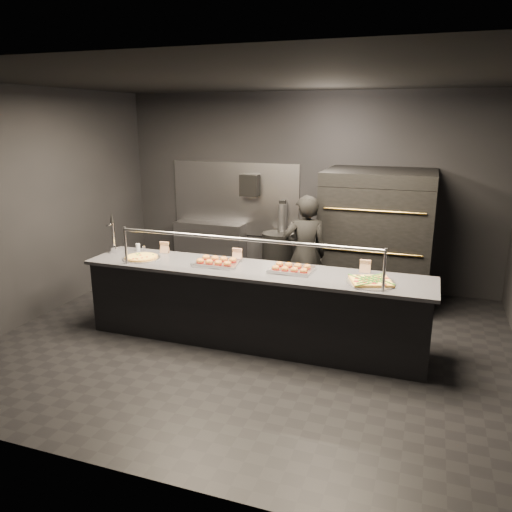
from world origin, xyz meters
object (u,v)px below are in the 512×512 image
(towel_dispenser, at_px, (250,185))
(trash_bin, at_px, (278,258))
(beer_tap, at_px, (113,241))
(square_pizza, at_px, (371,281))
(prep_shelf, at_px, (210,248))
(round_pizza, at_px, (141,257))
(fire_extinguisher, at_px, (282,217))
(service_counter, at_px, (253,305))
(slider_tray_b, at_px, (291,269))
(worker, at_px, (305,254))
(slider_tray_a, at_px, (217,262))
(pizza_oven, at_px, (377,237))

(towel_dispenser, bearing_deg, trash_bin, -19.88)
(beer_tap, xyz_separation_m, square_pizza, (3.30, -0.18, -0.13))
(prep_shelf, xyz_separation_m, beer_tap, (-0.35, -2.22, 0.62))
(prep_shelf, bearing_deg, square_pizza, -39.08)
(round_pizza, relative_size, trash_bin, 0.55)
(fire_extinguisher, distance_m, beer_tap, 2.80)
(service_counter, xyz_separation_m, round_pizza, (-1.45, -0.05, 0.47))
(fire_extinguisher, height_order, square_pizza, fire_extinguisher)
(towel_dispenser, bearing_deg, beer_tap, -114.61)
(slider_tray_b, bearing_deg, worker, 95.87)
(square_pizza, bearing_deg, towel_dispenser, 132.40)
(trash_bin, xyz_separation_m, worker, (0.69, -1.01, 0.39))
(prep_shelf, distance_m, worker, 2.27)
(beer_tap, relative_size, slider_tray_b, 1.04)
(slider_tray_a, bearing_deg, service_counter, -2.82)
(service_counter, bearing_deg, fire_extinguisher, 98.30)
(beer_tap, bearing_deg, pizza_oven, 29.78)
(pizza_oven, bearing_deg, prep_shelf, 171.46)
(square_pizza, bearing_deg, slider_tray_a, 176.82)
(towel_dispenser, height_order, round_pizza, towel_dispenser)
(slider_tray_b, bearing_deg, fire_extinguisher, 108.77)
(square_pizza, distance_m, trash_bin, 2.89)
(slider_tray_b, bearing_deg, slider_tray_a, -178.02)
(slider_tray_b, relative_size, trash_bin, 0.60)
(beer_tap, height_order, round_pizza, beer_tap)
(prep_shelf, distance_m, slider_tray_a, 2.61)
(round_pizza, xyz_separation_m, worker, (1.78, 1.23, -0.12))
(prep_shelf, height_order, trash_bin, prep_shelf)
(pizza_oven, height_order, beer_tap, pizza_oven)
(service_counter, height_order, towel_dispenser, towel_dispenser)
(round_pizza, distance_m, square_pizza, 2.80)
(slider_tray_b, height_order, square_pizza, slider_tray_b)
(service_counter, xyz_separation_m, slider_tray_a, (-0.47, 0.02, 0.49))
(towel_dispenser, distance_m, slider_tray_b, 2.76)
(round_pizza, height_order, worker, worker)
(worker, bearing_deg, prep_shelf, -51.63)
(towel_dispenser, xyz_separation_m, fire_extinguisher, (0.55, 0.01, -0.49))
(trash_bin, height_order, worker, worker)
(beer_tap, height_order, slider_tray_a, beer_tap)
(slider_tray_a, height_order, slider_tray_b, slider_tray_a)
(slider_tray_a, distance_m, worker, 1.41)
(trash_bin, bearing_deg, service_counter, -80.78)
(towel_dispenser, relative_size, round_pizza, 0.75)
(prep_shelf, bearing_deg, service_counter, -55.41)
(towel_dispenser, height_order, beer_tap, towel_dispenser)
(square_pizza, height_order, trash_bin, square_pizza)
(beer_tap, bearing_deg, fire_extinguisher, 55.21)
(fire_extinguisher, xyz_separation_m, slider_tray_b, (0.80, -2.35, -0.11))
(prep_shelf, height_order, slider_tray_a, slider_tray_a)
(towel_dispenser, distance_m, worker, 1.88)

